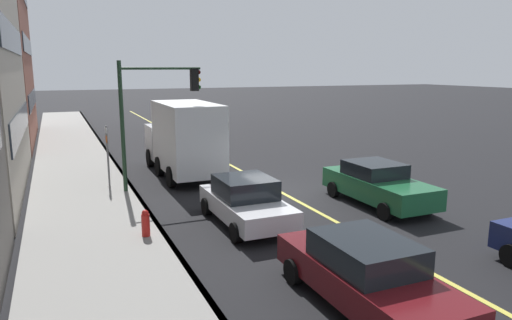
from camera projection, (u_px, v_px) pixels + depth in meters
ground at (280, 192)px, 19.14m from camera, size 200.00×200.00×0.00m
sidewalk_slab at (88, 211)px, 16.26m from camera, size 80.00×3.92×0.15m
curb_edge at (143, 205)px, 16.99m from camera, size 80.00×0.16×0.15m
lane_stripe_center at (280, 192)px, 19.14m from camera, size 80.00×0.16×0.01m
car_white at (246, 201)px, 15.07m from camera, size 4.28×2.00×1.53m
car_maroon at (366, 273)px, 9.75m from camera, size 4.80×1.94×1.51m
car_green at (378, 184)px, 17.23m from camera, size 4.74×2.05×1.55m
truck_white at (184, 138)px, 21.59m from camera, size 6.81×2.40×3.44m
traffic_light_mast at (154, 104)px, 18.54m from camera, size 0.28×3.28×5.24m
street_sign_post at (107, 152)px, 19.24m from camera, size 0.60×0.08×2.67m
fire_hydrant at (146, 226)px, 13.63m from camera, size 0.24×0.24×0.94m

